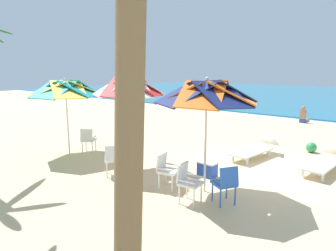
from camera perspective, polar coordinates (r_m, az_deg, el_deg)
name	(u,v)px	position (r m, az deg, el deg)	size (l,w,h in m)	color
ground_plane	(252,171)	(8.87, 15.79, -8.40)	(80.00, 80.00, 0.00)	beige
surf_foam	(334,123)	(18.20, 29.39, 0.34)	(80.00, 0.70, 0.01)	white
beach_umbrella_0	(207,94)	(6.70, 7.46, 6.11)	(2.37, 2.37, 2.68)	silver
plastic_chair_0	(226,182)	(6.49, 11.04, -10.68)	(0.62, 0.60, 0.87)	blue
plastic_chair_1	(166,168)	(7.20, -0.30, -8.27)	(0.55, 0.52, 0.87)	white
plastic_chair_2	(188,180)	(6.49, 3.79, -10.47)	(0.53, 0.50, 0.87)	white
beach_umbrella_1	(129,88)	(8.48, -7.58, 7.22)	(2.04, 2.04, 2.73)	silver
plastic_chair_3	(113,158)	(8.16, -10.53, -6.17)	(0.63, 0.63, 0.87)	white
beach_umbrella_2	(66,89)	(10.45, -19.11, 6.63)	(2.56, 2.56, 2.57)	silver
plastic_chair_4	(88,139)	(10.56, -15.14, -2.50)	(0.62, 0.63, 0.87)	white
sun_lounger_0	(324,162)	(9.52, 27.81, -6.15)	(0.77, 2.18, 0.62)	white
sun_lounger_1	(255,149)	(10.11, 16.35, -4.41)	(0.85, 2.20, 0.62)	white
palm_tree_2	(128,59)	(3.42, -7.64, 12.65)	(2.30, 2.99, 5.13)	brown
cooler_box	(207,169)	(8.15, 7.58, -8.27)	(0.50, 0.34, 0.40)	blue
beach_ball	(311,147)	(11.47, 25.86, -3.81)	(0.35, 0.35, 0.35)	#2D8C4C
beachgoer_seated	(304,117)	(17.78, 24.64, 1.48)	(0.30, 0.93, 0.92)	#2D4CA5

